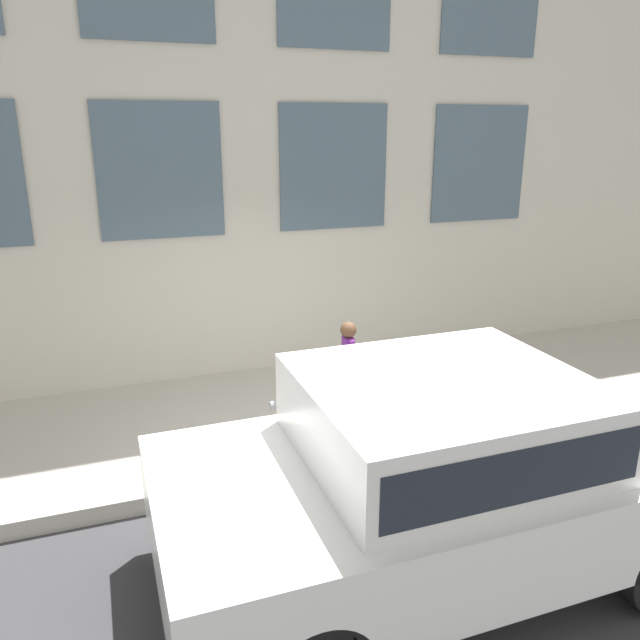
{
  "coord_description": "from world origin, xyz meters",
  "views": [
    {
      "loc": [
        -5.08,
        1.9,
        3.34
      ],
      "look_at": [
        0.79,
        -0.23,
        1.4
      ],
      "focal_mm": 35.0,
      "sensor_mm": 36.0,
      "label": 1
    }
  ],
  "objects": [
    {
      "name": "person",
      "position": [
        0.93,
        -0.61,
        0.85
      ],
      "size": [
        0.27,
        0.18,
        1.12
      ],
      "rotation": [
        0.0,
        0.0,
        1.88
      ],
      "color": "navy",
      "rests_on": "sidewalk"
    },
    {
      "name": "fire_hydrant",
      "position": [
        0.66,
        0.15,
        0.56
      ],
      "size": [
        0.32,
        0.44,
        0.76
      ],
      "color": "gray",
      "rests_on": "sidewalk"
    },
    {
      "name": "ground_plane",
      "position": [
        0.0,
        0.0,
        0.0
      ],
      "size": [
        80.0,
        80.0,
        0.0
      ],
      "primitive_type": "plane",
      "color": "#38383A"
    },
    {
      "name": "sidewalk",
      "position": [
        1.35,
        0.0,
        0.09
      ],
      "size": [
        2.69,
        60.0,
        0.17
      ],
      "color": "#B2ADA3",
      "rests_on": "ground_plane"
    },
    {
      "name": "building_facade",
      "position": [
        2.84,
        0.0,
        4.01
      ],
      "size": [
        0.33,
        40.0,
        8.03
      ],
      "color": "beige",
      "rests_on": "ground_plane"
    },
    {
      "name": "parked_car_white_near",
      "position": [
        -1.49,
        -0.36,
        0.89
      ],
      "size": [
        2.03,
        4.21,
        1.62
      ],
      "color": "black",
      "rests_on": "ground_plane"
    }
  ]
}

